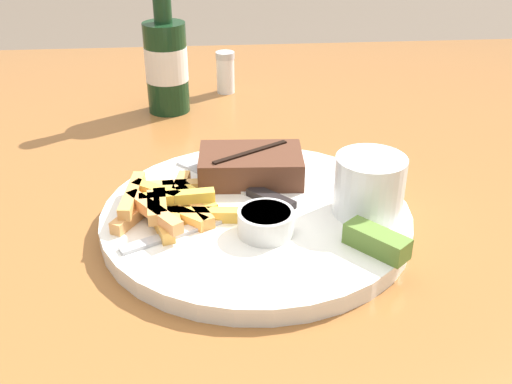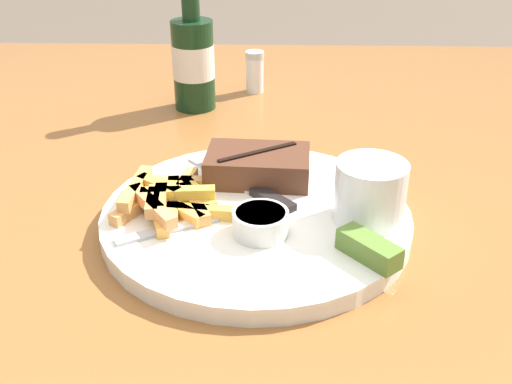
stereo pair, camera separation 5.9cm
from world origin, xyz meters
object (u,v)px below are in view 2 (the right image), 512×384
Objects in this scene: dinner_plate at (256,217)px; pickle_spear at (369,249)px; knife_utensil at (249,187)px; steak_portion at (256,166)px; dipping_sauce_cup at (260,221)px; beer_bottle at (193,59)px; fork_utensil at (179,227)px; salt_shaker at (255,72)px; coleslaw_cup at (370,189)px.

pickle_spear reaches higher than dinner_plate.
dinner_plate is 5.19× the size of pickle_spear.
steak_portion is at bearing -57.19° from knife_utensil.
knife_utensil is at bearing 131.72° from pickle_spear.
steak_portion is (-0.00, 0.07, 0.02)m from dinner_plate.
steak_portion reaches higher than dipping_sauce_cup.
beer_bottle is at bearing 105.79° from dipping_sauce_cup.
salt_shaker is (0.06, 0.44, 0.01)m from fork_utensil.
knife_utensil is at bearing -89.17° from salt_shaker.
dinner_plate is 2.31× the size of knife_utensil.
knife_utensil is (-0.01, 0.09, -0.01)m from dipping_sauce_cup.
pickle_spear reaches higher than knife_utensil.
pickle_spear is at bearing -41.54° from fork_utensil.
coleslaw_cup reaches higher than dipping_sauce_cup.
knife_utensil is 2.05× the size of salt_shaker.
beer_bottle is (-0.03, 0.37, 0.05)m from fork_utensil.
pickle_spear reaches higher than fork_utensil.
steak_portion is 1.68× the size of coleslaw_cup.
dipping_sauce_cup is at bearing -74.21° from beer_bottle.
beer_bottle is (-0.10, 0.26, 0.04)m from steak_portion.
pickle_spear is at bearing -76.71° from salt_shaker.
dinner_plate is 0.41m from salt_shaker.
dipping_sauce_cup is 0.08m from fork_utensil.
dipping_sauce_cup is 0.09m from knife_utensil.
salt_shaker is at bearing 55.02° from fork_utensil.
knife_utensil is (-0.01, 0.04, 0.01)m from dinner_plate.
dinner_plate is 0.13m from pickle_spear.
pickle_spear is 0.18m from fork_utensil.
fork_utensil is 0.10m from knife_utensil.
coleslaw_cup is at bearing -36.45° from steak_portion.
salt_shaker reaches higher than fork_utensil.
steak_portion is at bearing 124.57° from pickle_spear.
salt_shaker is at bearing -41.48° from knife_utensil.
salt_shaker reaches higher than steak_portion.
pickle_spear is at bearing -21.32° from dipping_sauce_cup.
dinner_plate is at bearing 0.00° from fork_utensil.
beer_bottle is at bearing 106.88° from dinner_plate.
knife_utensil is at bearing 99.55° from dipping_sauce_cup.
beer_bottle is 0.12m from salt_shaker.
pickle_spear is 0.16m from knife_utensil.
coleslaw_cup reaches higher than salt_shaker.
pickle_spear is 0.91× the size of salt_shaker.
beer_bottle is 3.19× the size of salt_shaker.
steak_portion is at bearing 93.84° from dipping_sauce_cup.
fork_utensil is at bearing -97.47° from salt_shaker.
coleslaw_cup is 1.15× the size of pickle_spear.
salt_shaker is at bearing 92.51° from dipping_sauce_cup.
coleslaw_cup reaches higher than knife_utensil.
fork_utensil is (-0.18, -0.02, -0.03)m from coleslaw_cup.
dipping_sauce_cup reaches higher than dinner_plate.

